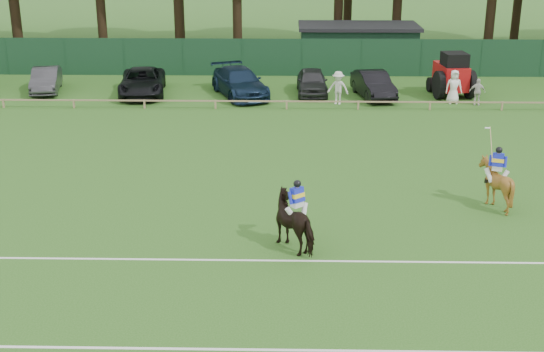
{
  "coord_description": "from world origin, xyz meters",
  "views": [
    {
      "loc": [
        1.03,
        -21.62,
        10.26
      ],
      "look_at": [
        0.5,
        3.0,
        1.4
      ],
      "focal_mm": 48.0,
      "sensor_mm": 36.0,
      "label": 1
    }
  ],
  "objects_px": {
    "horse_dark": "(297,222)",
    "polo_ball": "(309,242)",
    "horse_chestnut": "(495,184)",
    "sedan_grey": "(46,80)",
    "spectator_left": "(338,88)",
    "sedan_navy": "(240,82)",
    "hatch_grey": "(312,82)",
    "utility_shed": "(358,46)",
    "spectator_right": "(454,87)",
    "suv_black": "(142,82)",
    "estate_black": "(373,85)",
    "tractor": "(452,75)",
    "spectator_mid": "(477,92)"
  },
  "relations": [
    {
      "from": "sedan_navy",
      "to": "estate_black",
      "type": "distance_m",
      "value": 7.98
    },
    {
      "from": "spectator_left",
      "to": "sedan_grey",
      "type": "bearing_deg",
      "value": -171.75
    },
    {
      "from": "suv_black",
      "to": "spectator_left",
      "type": "height_order",
      "value": "spectator_left"
    },
    {
      "from": "polo_ball",
      "to": "horse_chestnut",
      "type": "bearing_deg",
      "value": 26.1
    },
    {
      "from": "suv_black",
      "to": "utility_shed",
      "type": "height_order",
      "value": "utility_shed"
    },
    {
      "from": "horse_dark",
      "to": "polo_ball",
      "type": "distance_m",
      "value": 1.0
    },
    {
      "from": "sedan_grey",
      "to": "estate_black",
      "type": "relative_size",
      "value": 0.95
    },
    {
      "from": "horse_dark",
      "to": "spectator_mid",
      "type": "relative_size",
      "value": 1.4
    },
    {
      "from": "hatch_grey",
      "to": "horse_dark",
      "type": "bearing_deg",
      "value": -93.98
    },
    {
      "from": "estate_black",
      "to": "sedan_grey",
      "type": "bearing_deg",
      "value": 166.19
    },
    {
      "from": "hatch_grey",
      "to": "polo_ball",
      "type": "relative_size",
      "value": 49.46
    },
    {
      "from": "sedan_grey",
      "to": "spectator_right",
      "type": "relative_size",
      "value": 2.3
    },
    {
      "from": "sedan_grey",
      "to": "hatch_grey",
      "type": "height_order",
      "value": "hatch_grey"
    },
    {
      "from": "spectator_mid",
      "to": "horse_dark",
      "type": "bearing_deg",
      "value": -108.71
    },
    {
      "from": "polo_ball",
      "to": "utility_shed",
      "type": "distance_m",
      "value": 30.03
    },
    {
      "from": "horse_dark",
      "to": "tractor",
      "type": "relative_size",
      "value": 0.63
    },
    {
      "from": "sedan_grey",
      "to": "estate_black",
      "type": "distance_m",
      "value": 19.98
    },
    {
      "from": "sedan_grey",
      "to": "polo_ball",
      "type": "relative_size",
      "value": 49.31
    },
    {
      "from": "spectator_mid",
      "to": "utility_shed",
      "type": "bearing_deg",
      "value": 128.65
    },
    {
      "from": "horse_dark",
      "to": "utility_shed",
      "type": "height_order",
      "value": "utility_shed"
    },
    {
      "from": "horse_dark",
      "to": "polo_ball",
      "type": "relative_size",
      "value": 23.8
    },
    {
      "from": "spectator_left",
      "to": "tractor",
      "type": "relative_size",
      "value": 0.56
    },
    {
      "from": "horse_chestnut",
      "to": "sedan_navy",
      "type": "height_order",
      "value": "horse_chestnut"
    },
    {
      "from": "sedan_navy",
      "to": "spectator_mid",
      "type": "distance_m",
      "value": 13.84
    },
    {
      "from": "spectator_mid",
      "to": "tractor",
      "type": "bearing_deg",
      "value": 126.82
    },
    {
      "from": "horse_chestnut",
      "to": "estate_black",
      "type": "xyz_separation_m",
      "value": [
        -2.61,
        17.2,
        -0.13
      ]
    },
    {
      "from": "hatch_grey",
      "to": "utility_shed",
      "type": "xyz_separation_m",
      "value": [
        3.48,
        8.24,
        0.78
      ]
    },
    {
      "from": "horse_chestnut",
      "to": "spectator_mid",
      "type": "height_order",
      "value": "horse_chestnut"
    },
    {
      "from": "utility_shed",
      "to": "tractor",
      "type": "relative_size",
      "value": 2.48
    },
    {
      "from": "estate_black",
      "to": "suv_black",
      "type": "bearing_deg",
      "value": 167.73
    },
    {
      "from": "spectator_right",
      "to": "utility_shed",
      "type": "height_order",
      "value": "utility_shed"
    },
    {
      "from": "sedan_navy",
      "to": "polo_ball",
      "type": "height_order",
      "value": "sedan_navy"
    },
    {
      "from": "estate_black",
      "to": "polo_ball",
      "type": "xyz_separation_m",
      "value": [
        -4.36,
        -20.62,
        -0.73
      ]
    },
    {
      "from": "suv_black",
      "to": "utility_shed",
      "type": "bearing_deg",
      "value": 25.18
    },
    {
      "from": "horse_chestnut",
      "to": "suv_black",
      "type": "xyz_separation_m",
      "value": [
        -16.47,
        17.58,
        -0.12
      ]
    },
    {
      "from": "hatch_grey",
      "to": "spectator_left",
      "type": "bearing_deg",
      "value": -61.72
    },
    {
      "from": "hatch_grey",
      "to": "tractor",
      "type": "xyz_separation_m",
      "value": [
        8.31,
        -0.43,
        0.5
      ]
    },
    {
      "from": "horse_dark",
      "to": "suv_black",
      "type": "height_order",
      "value": "horse_dark"
    },
    {
      "from": "tractor",
      "to": "horse_dark",
      "type": "bearing_deg",
      "value": -120.59
    },
    {
      "from": "sedan_navy",
      "to": "sedan_grey",
      "type": "bearing_deg",
      "value": 154.07
    },
    {
      "from": "hatch_grey",
      "to": "spectator_right",
      "type": "xyz_separation_m",
      "value": [
        8.08,
        -2.17,
        0.21
      ]
    },
    {
      "from": "spectator_left",
      "to": "sedan_navy",
      "type": "bearing_deg",
      "value": 179.11
    },
    {
      "from": "utility_shed",
      "to": "tractor",
      "type": "height_order",
      "value": "utility_shed"
    },
    {
      "from": "tractor",
      "to": "hatch_grey",
      "type": "bearing_deg",
      "value": 170.38
    },
    {
      "from": "tractor",
      "to": "spectator_mid",
      "type": "bearing_deg",
      "value": -69.79
    },
    {
      "from": "hatch_grey",
      "to": "spectator_left",
      "type": "distance_m",
      "value": 2.89
    },
    {
      "from": "horse_chestnut",
      "to": "sedan_grey",
      "type": "distance_m",
      "value": 29.03
    },
    {
      "from": "sedan_grey",
      "to": "spectator_mid",
      "type": "xyz_separation_m",
      "value": [
        25.68,
        -2.75,
        0.03
      ]
    },
    {
      "from": "estate_black",
      "to": "utility_shed",
      "type": "relative_size",
      "value": 0.56
    },
    {
      "from": "sedan_navy",
      "to": "utility_shed",
      "type": "relative_size",
      "value": 0.68
    }
  ]
}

